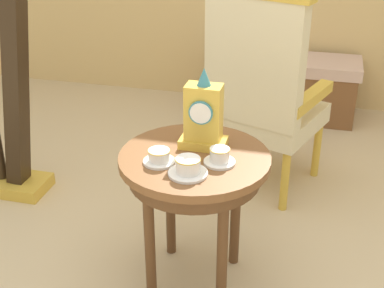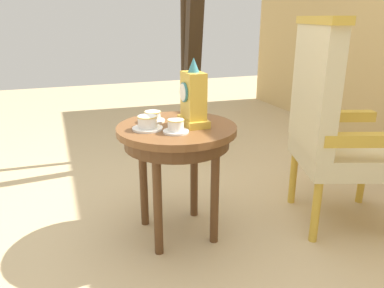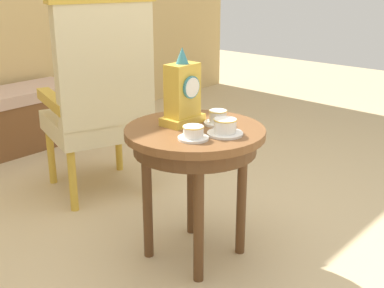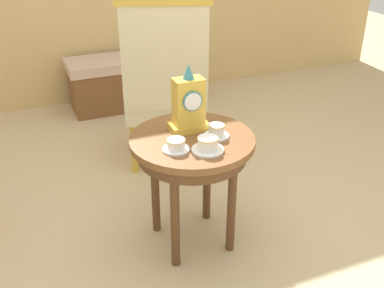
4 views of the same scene
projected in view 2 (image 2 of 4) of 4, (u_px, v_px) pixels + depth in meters
ground_plane at (177, 231)px, 2.09m from camera, size 10.00×10.00×0.00m
side_table at (177, 141)px, 1.91m from camera, size 0.61×0.61×0.62m
teacup_left at (153, 117)px, 1.95m from camera, size 0.13×0.13×0.06m
teacup_right at (147, 123)px, 1.81m from camera, size 0.15×0.15×0.07m
teacup_center at (176, 127)px, 1.76m from camera, size 0.12×0.12×0.06m
mantel_clock at (193, 99)px, 1.85m from camera, size 0.19×0.11×0.34m
armchair at (332, 123)px, 2.02m from camera, size 0.69×0.68×1.14m
harp at (190, 73)px, 2.99m from camera, size 0.40×0.24×1.77m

